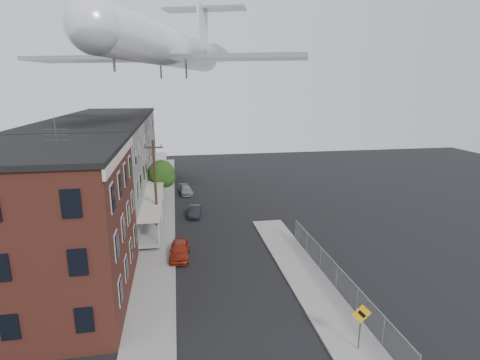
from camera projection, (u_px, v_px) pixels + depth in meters
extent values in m
plane|color=black|center=(252.00, 350.00, 20.02)|extent=(120.00, 120.00, 0.00)
cube|color=gray|center=(161.00, 212.00, 42.04)|extent=(3.00, 62.00, 0.12)
cube|color=gray|center=(310.00, 284.00, 26.66)|extent=(3.00, 26.00, 0.12)
cube|color=gray|center=(174.00, 211.00, 42.28)|extent=(0.15, 62.00, 0.14)
cube|color=gray|center=(291.00, 285.00, 26.41)|extent=(0.15, 26.00, 0.14)
cube|color=#371711|center=(43.00, 229.00, 23.52)|extent=(10.00, 12.00, 10.00)
cube|color=black|center=(32.00, 148.00, 22.27)|extent=(10.30, 12.30, 0.30)
cube|color=beige|center=(121.00, 153.00, 23.22)|extent=(0.16, 12.20, 0.60)
cylinder|color=#515156|center=(56.00, 135.00, 20.45)|extent=(0.04, 0.04, 2.00)
cube|color=slate|center=(79.00, 190.00, 32.60)|extent=(10.00, 7.00, 10.00)
cube|color=black|center=(73.00, 130.00, 31.35)|extent=(10.25, 7.00, 0.30)
cube|color=gray|center=(152.00, 233.00, 34.65)|extent=(1.80, 6.40, 0.25)
cube|color=beige|center=(150.00, 210.00, 34.12)|extent=(1.90, 6.50, 0.15)
cube|color=#6C6355|center=(95.00, 172.00, 39.29)|extent=(10.00, 7.00, 10.00)
cube|color=black|center=(91.00, 123.00, 38.04)|extent=(10.25, 7.00, 0.30)
cube|color=gray|center=(155.00, 209.00, 41.34)|extent=(1.80, 6.40, 0.25)
cube|color=beige|center=(154.00, 190.00, 40.81)|extent=(1.90, 6.50, 0.15)
cube|color=slate|center=(107.00, 160.00, 45.98)|extent=(10.00, 7.00, 10.00)
cube|color=black|center=(103.00, 117.00, 44.74)|extent=(10.25, 7.00, 0.30)
cube|color=gray|center=(158.00, 192.00, 48.04)|extent=(1.80, 6.40, 0.25)
cube|color=beige|center=(157.00, 176.00, 47.50)|extent=(1.90, 6.50, 0.15)
cube|color=#6C6355|center=(115.00, 150.00, 52.67)|extent=(10.00, 7.00, 10.00)
cube|color=black|center=(112.00, 113.00, 51.43)|extent=(10.25, 7.00, 0.30)
cube|color=gray|center=(160.00, 179.00, 54.73)|extent=(1.80, 6.40, 0.25)
cube|color=beige|center=(159.00, 165.00, 54.20)|extent=(1.90, 6.50, 0.15)
cube|color=slate|center=(122.00, 143.00, 59.37)|extent=(10.00, 7.00, 10.00)
cube|color=black|center=(119.00, 110.00, 58.12)|extent=(10.25, 7.00, 0.30)
cube|color=gray|center=(161.00, 169.00, 61.42)|extent=(1.80, 6.40, 0.25)
cube|color=beige|center=(160.00, 156.00, 60.89)|extent=(1.90, 6.50, 0.15)
cylinder|color=gray|center=(384.00, 332.00, 20.00)|extent=(0.06, 0.06, 1.90)
cylinder|color=gray|center=(357.00, 301.00, 22.87)|extent=(0.06, 0.06, 1.90)
cylinder|color=gray|center=(337.00, 278.00, 25.73)|extent=(0.06, 0.06, 1.90)
cylinder|color=gray|center=(320.00, 258.00, 28.60)|extent=(0.06, 0.06, 1.90)
cylinder|color=gray|center=(307.00, 243.00, 31.47)|extent=(0.06, 0.06, 1.90)
cylinder|color=gray|center=(296.00, 230.00, 34.34)|extent=(0.06, 0.06, 1.90)
cube|color=gray|center=(338.00, 266.00, 25.52)|extent=(0.04, 18.00, 0.04)
cube|color=gray|center=(337.00, 278.00, 25.73)|extent=(0.02, 18.00, 1.80)
cylinder|color=#515156|center=(360.00, 329.00, 19.68)|extent=(0.07, 0.07, 2.60)
cube|color=#FFAC0D|center=(362.00, 314.00, 19.41)|extent=(1.10, 0.03, 1.10)
cube|color=black|center=(362.00, 314.00, 19.39)|extent=(0.52, 0.02, 0.52)
cylinder|color=black|center=(156.00, 187.00, 35.21)|extent=(0.26, 0.26, 9.00)
cube|color=black|center=(153.00, 147.00, 34.29)|extent=(1.80, 0.12, 0.12)
cylinder|color=black|center=(145.00, 146.00, 34.13)|extent=(0.08, 0.08, 0.25)
cylinder|color=black|center=(161.00, 145.00, 34.36)|extent=(0.08, 0.08, 0.25)
cylinder|color=black|center=(162.00, 192.00, 45.61)|extent=(0.24, 0.24, 2.40)
sphere|color=#1B4011|center=(161.00, 173.00, 45.02)|extent=(3.20, 3.20, 3.20)
sphere|color=#1B4011|center=(166.00, 178.00, 44.96)|extent=(2.24, 2.24, 2.24)
imported|color=maroon|center=(180.00, 250.00, 30.76)|extent=(1.83, 4.00, 1.33)
imported|color=black|center=(195.00, 211.00, 40.72)|extent=(1.55, 3.46, 1.10)
imported|color=gray|center=(186.00, 190.00, 49.15)|extent=(1.95, 3.87, 1.08)
cylinder|color=white|center=(169.00, 48.00, 36.79)|extent=(12.49, 26.81, 3.62)
sphere|color=white|center=(94.00, 26.00, 23.80)|extent=(3.62, 3.62, 3.62)
cone|color=white|center=(204.00, 58.00, 49.78)|extent=(4.55, 4.41, 3.62)
cube|color=#939399|center=(163.00, 58.00, 35.44)|extent=(27.19, 13.55, 0.40)
cylinder|color=#939399|center=(175.00, 54.00, 46.38)|extent=(3.22, 4.87, 1.81)
cylinder|color=#939399|center=(218.00, 53.00, 45.49)|extent=(3.22, 4.87, 1.81)
cube|color=white|center=(203.00, 32.00, 48.47)|extent=(1.70, 4.15, 6.34)
cube|color=#939399|center=(204.00, 9.00, 48.84)|extent=(11.12, 6.36, 0.28)
cylinder|color=#515156|center=(114.00, 62.00, 26.46)|extent=(0.18, 0.18, 1.36)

